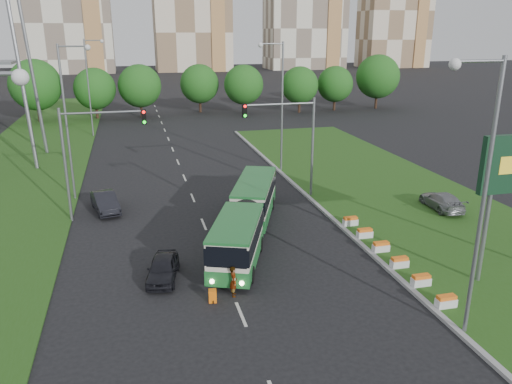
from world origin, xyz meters
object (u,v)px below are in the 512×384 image
object	(u,v)px
traffic_mast_left	(88,146)
car_median	(442,201)
articulated_bus	(243,216)
pedestrian	(234,281)
car_left_near	(163,268)
traffic_mast_median	(293,133)
shopping_trolley	(213,296)
car_left_far	(105,202)

from	to	relation	value
traffic_mast_left	car_median	bearing A→B (deg)	-10.40
articulated_bus	pedestrian	xyz separation A→B (m)	(-2.17, -7.26, -0.69)
car_median	car_left_near	bearing A→B (deg)	19.58
articulated_bus	pedestrian	distance (m)	7.61
traffic_mast_median	articulated_bus	world-z (taller)	traffic_mast_median
articulated_bus	car_left_near	world-z (taller)	articulated_bus
car_left_near	car_median	xyz separation A→B (m)	(21.02, 5.86, 0.15)
shopping_trolley	car_left_far	bearing A→B (deg)	117.78
articulated_bus	car_left_near	distance (m)	7.19
traffic_mast_left	pedestrian	xyz separation A→B (m)	(7.40, -13.20, -4.53)
car_median	traffic_mast_median	bearing A→B (deg)	-25.46
traffic_mast_left	car_median	xyz separation A→B (m)	(25.08, -4.60, -4.56)
car_left_far	traffic_mast_median	bearing A→B (deg)	-14.25
car_left_near	shopping_trolley	world-z (taller)	car_left_near
shopping_trolley	traffic_mast_left	bearing A→B (deg)	122.14
car_left_near	car_left_far	bearing A→B (deg)	117.57
traffic_mast_left	car_left_near	bearing A→B (deg)	-68.80
traffic_mast_median	traffic_mast_left	size ratio (longest dim) A/B	1.00
traffic_mast_left	car_left_far	size ratio (longest dim) A/B	1.83
traffic_mast_median	pedestrian	bearing A→B (deg)	-118.64
traffic_mast_left	car_left_far	xyz separation A→B (m)	(0.67, 1.45, -4.63)
traffic_mast_median	car_median	size ratio (longest dim) A/B	1.81
articulated_bus	shopping_trolley	xyz separation A→B (m)	(-3.31, -7.61, -1.18)
articulated_bus	pedestrian	bearing A→B (deg)	-85.29
car_median	pedestrian	distance (m)	19.65
traffic_mast_left	traffic_mast_median	bearing A→B (deg)	3.77
shopping_trolley	car_left_near	bearing A→B (deg)	132.90
pedestrian	traffic_mast_left	bearing A→B (deg)	38.83
car_median	articulated_bus	bearing A→B (deg)	8.92
traffic_mast_median	traffic_mast_left	bearing A→B (deg)	-176.23
pedestrian	shopping_trolley	xyz separation A→B (m)	(-1.14, -0.35, -0.49)
pedestrian	shopping_trolley	world-z (taller)	pedestrian
traffic_mast_median	car_left_far	world-z (taller)	traffic_mast_median
car_left_far	articulated_bus	bearing A→B (deg)	-52.15
traffic_mast_left	pedestrian	size ratio (longest dim) A/B	4.90
shopping_trolley	traffic_mast_median	bearing A→B (deg)	65.87
articulated_bus	car_left_near	bearing A→B (deg)	-119.26
car_left_far	car_median	xyz separation A→B (m)	(24.41, -6.06, 0.07)
articulated_bus	car_left_far	bearing A→B (deg)	161.67
car_median	pedestrian	world-z (taller)	pedestrian
traffic_mast_left	shopping_trolley	world-z (taller)	traffic_mast_left
car_left_near	pedestrian	distance (m)	4.32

